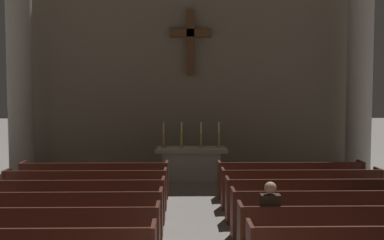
{
  "coord_description": "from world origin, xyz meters",
  "views": [
    {
      "loc": [
        -0.27,
        -4.3,
        2.84
      ],
      "look_at": [
        0.0,
        9.11,
        1.93
      ],
      "focal_mm": 44.21,
      "sensor_mm": 36.0,
      "label": 1
    }
  ],
  "objects_px": {
    "pew_right_row_8": "(290,179)",
    "candlestick_outer_right": "(219,139)",
    "pew_left_row_5": "(62,215)",
    "column_left_fourth": "(20,75)",
    "pew_left_row_6": "(76,201)",
    "pew_left_row_4": "(45,233)",
    "lone_worshipper": "(269,218)",
    "pew_right_row_7": "(301,188)",
    "altar": "(191,163)",
    "candlestick_outer_left": "(164,139)",
    "candlestick_inner_left": "(182,139)",
    "column_right_fourth": "(360,75)",
    "pew_left_row_7": "(86,189)",
    "pew_left_row_8": "(95,180)",
    "candlestick_inner_right": "(201,139)",
    "pew_right_row_5": "(331,213)",
    "pew_right_row_6": "(314,199)",
    "pew_right_row_4": "(352,231)"
  },
  "relations": [
    {
      "from": "pew_left_row_5",
      "to": "pew_right_row_6",
      "type": "height_order",
      "value": "same"
    },
    {
      "from": "column_right_fourth",
      "to": "altar",
      "type": "height_order",
      "value": "column_right_fourth"
    },
    {
      "from": "pew_right_row_8",
      "to": "candlestick_inner_right",
      "type": "height_order",
      "value": "candlestick_inner_right"
    },
    {
      "from": "candlestick_inner_left",
      "to": "candlestick_outer_right",
      "type": "distance_m",
      "value": 1.15
    },
    {
      "from": "candlestick_outer_left",
      "to": "candlestick_inner_left",
      "type": "xyz_separation_m",
      "value": [
        0.55,
        0.0,
        0.0
      ]
    },
    {
      "from": "pew_left_row_4",
      "to": "candlestick_outer_left",
      "type": "distance_m",
      "value": 7.11
    },
    {
      "from": "pew_left_row_4",
      "to": "lone_worshipper",
      "type": "relative_size",
      "value": 2.85
    },
    {
      "from": "pew_right_row_6",
      "to": "column_right_fourth",
      "type": "bearing_deg",
      "value": 60.74
    },
    {
      "from": "pew_right_row_6",
      "to": "column_right_fourth",
      "type": "xyz_separation_m",
      "value": [
        2.78,
        4.96,
        2.78
      ]
    },
    {
      "from": "pew_left_row_4",
      "to": "pew_left_row_6",
      "type": "relative_size",
      "value": 1.0
    },
    {
      "from": "pew_left_row_5",
      "to": "pew_right_row_4",
      "type": "bearing_deg",
      "value": -12.45
    },
    {
      "from": "pew_right_row_8",
      "to": "candlestick_outer_right",
      "type": "xyz_separation_m",
      "value": [
        -1.68,
        2.4,
        0.79
      ]
    },
    {
      "from": "pew_left_row_8",
      "to": "candlestick_inner_right",
      "type": "relative_size",
      "value": 4.78
    },
    {
      "from": "pew_left_row_6",
      "to": "candlestick_inner_left",
      "type": "xyz_separation_m",
      "value": [
        2.23,
        4.63,
        0.79
      ]
    },
    {
      "from": "pew_left_row_7",
      "to": "pew_left_row_6",
      "type": "bearing_deg",
      "value": -90.0
    },
    {
      "from": "pew_right_row_8",
      "to": "column_right_fourth",
      "type": "distance_m",
      "value": 4.78
    },
    {
      "from": "pew_left_row_7",
      "to": "pew_left_row_8",
      "type": "relative_size",
      "value": 1.0
    },
    {
      "from": "column_left_fourth",
      "to": "pew_left_row_6",
      "type": "bearing_deg",
      "value": -60.74
    },
    {
      "from": "pew_left_row_5",
      "to": "pew_right_row_7",
      "type": "bearing_deg",
      "value": 23.82
    },
    {
      "from": "pew_right_row_6",
      "to": "lone_worshipper",
      "type": "bearing_deg",
      "value": -121.93
    },
    {
      "from": "pew_left_row_4",
      "to": "lone_worshipper",
      "type": "height_order",
      "value": "lone_worshipper"
    },
    {
      "from": "pew_right_row_8",
      "to": "pew_right_row_6",
      "type": "bearing_deg",
      "value": -90.0
    },
    {
      "from": "pew_left_row_4",
      "to": "lone_worshipper",
      "type": "distance_m",
      "value": 3.69
    },
    {
      "from": "pew_right_row_4",
      "to": "pew_right_row_6",
      "type": "bearing_deg",
      "value": 90.0
    },
    {
      "from": "pew_right_row_4",
      "to": "pew_right_row_5",
      "type": "relative_size",
      "value": 1.0
    },
    {
      "from": "pew_right_row_6",
      "to": "candlestick_inner_left",
      "type": "xyz_separation_m",
      "value": [
        -2.83,
        4.63,
        0.79
      ]
    },
    {
      "from": "pew_left_row_4",
      "to": "pew_right_row_5",
      "type": "distance_m",
      "value": 5.17
    },
    {
      "from": "candlestick_outer_right",
      "to": "pew_right_row_5",
      "type": "bearing_deg",
      "value": -73.75
    },
    {
      "from": "altar",
      "to": "candlestick_outer_right",
      "type": "bearing_deg",
      "value": 0.0
    },
    {
      "from": "pew_right_row_5",
      "to": "candlestick_outer_right",
      "type": "height_order",
      "value": "candlestick_outer_right"
    },
    {
      "from": "pew_right_row_7",
      "to": "candlestick_outer_left",
      "type": "xyz_separation_m",
      "value": [
        -3.38,
        3.52,
        0.79
      ]
    },
    {
      "from": "candlestick_inner_right",
      "to": "pew_left_row_5",
      "type": "bearing_deg",
      "value": -116.18
    },
    {
      "from": "pew_right_row_5",
      "to": "pew_right_row_8",
      "type": "relative_size",
      "value": 1.0
    },
    {
      "from": "pew_left_row_4",
      "to": "candlestick_inner_left",
      "type": "bearing_deg",
      "value": 72.03
    },
    {
      "from": "column_right_fourth",
      "to": "pew_left_row_7",
      "type": "bearing_deg",
      "value": -153.84
    },
    {
      "from": "pew_right_row_4",
      "to": "altar",
      "type": "bearing_deg",
      "value": 110.2
    },
    {
      "from": "candlestick_inner_left",
      "to": "candlestick_inner_right",
      "type": "distance_m",
      "value": 0.6
    },
    {
      "from": "pew_right_row_5",
      "to": "candlestick_inner_left",
      "type": "distance_m",
      "value": 6.46
    },
    {
      "from": "pew_left_row_6",
      "to": "pew_right_row_4",
      "type": "height_order",
      "value": "same"
    },
    {
      "from": "pew_left_row_7",
      "to": "column_left_fourth",
      "type": "distance_m",
      "value": 5.5
    },
    {
      "from": "pew_right_row_8",
      "to": "pew_left_row_5",
      "type": "bearing_deg",
      "value": -146.48
    },
    {
      "from": "pew_left_row_4",
      "to": "pew_right_row_6",
      "type": "height_order",
      "value": "same"
    },
    {
      "from": "column_left_fourth",
      "to": "lone_worshipper",
      "type": "height_order",
      "value": "column_left_fourth"
    },
    {
      "from": "pew_left_row_4",
      "to": "pew_left_row_8",
      "type": "bearing_deg",
      "value": 90.0
    },
    {
      "from": "pew_right_row_4",
      "to": "lone_worshipper",
      "type": "relative_size",
      "value": 2.85
    },
    {
      "from": "column_right_fourth",
      "to": "pew_left_row_6",
      "type": "bearing_deg",
      "value": -147.64
    },
    {
      "from": "pew_left_row_6",
      "to": "candlestick_inner_right",
      "type": "distance_m",
      "value": 5.49
    },
    {
      "from": "pew_left_row_8",
      "to": "pew_right_row_6",
      "type": "distance_m",
      "value": 5.52
    },
    {
      "from": "pew_right_row_7",
      "to": "altar",
      "type": "height_order",
      "value": "altar"
    },
    {
      "from": "pew_right_row_5",
      "to": "column_left_fourth",
      "type": "distance_m",
      "value": 10.29
    }
  ]
}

